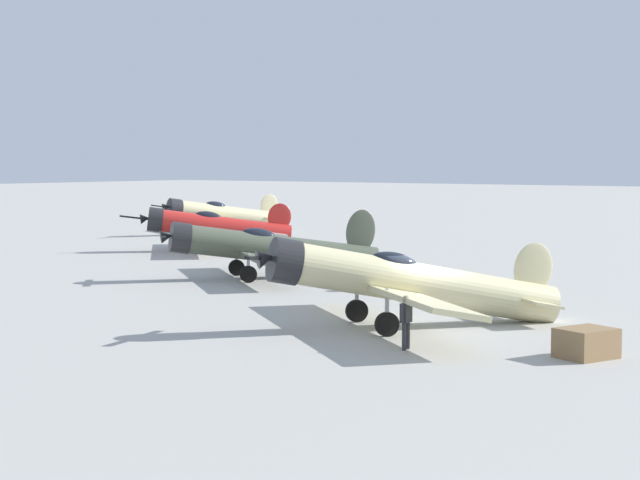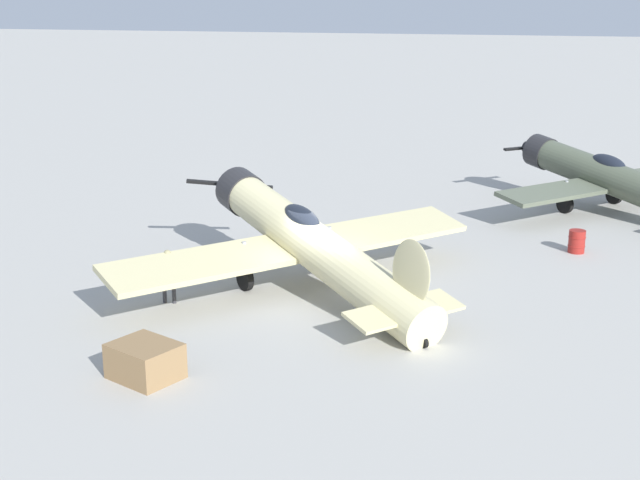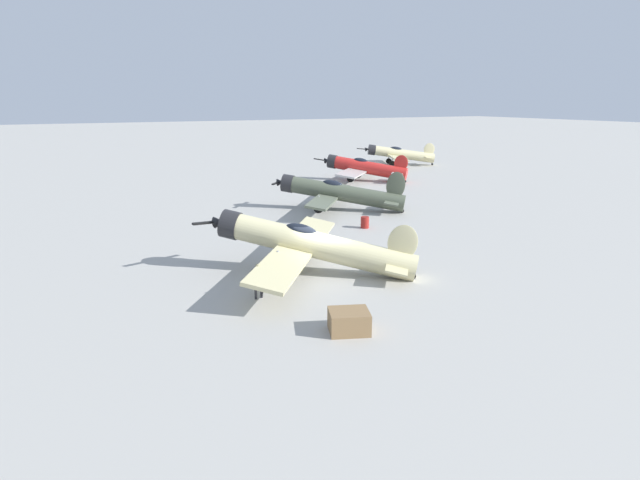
% 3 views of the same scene
% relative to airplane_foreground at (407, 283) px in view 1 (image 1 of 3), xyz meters
% --- Properties ---
extents(ground_plane, '(400.00, 400.00, 0.00)m').
position_rel_airplane_foreground_xyz_m(ground_plane, '(0.33, 0.42, -1.54)').
color(ground_plane, '#A8A59E').
extents(airplane_foreground, '(11.08, 10.53, 3.35)m').
position_rel_airplane_foreground_xyz_m(airplane_foreground, '(0.00, 0.00, 0.00)').
color(airplane_foreground, beige).
rests_on(airplane_foreground, ground_plane).
extents(airplane_mid_apron, '(9.74, 9.93, 3.38)m').
position_rel_airplane_foreground_xyz_m(airplane_mid_apron, '(-13.37, 9.04, -0.09)').
color(airplane_mid_apron, '#4C5442').
rests_on(airplane_mid_apron, ground_plane).
extents(airplane_far_line, '(9.69, 9.82, 3.08)m').
position_rel_airplane_foreground_xyz_m(airplane_far_line, '(-26.08, 19.28, -0.06)').
color(airplane_far_line, red).
rests_on(airplane_far_line, ground_plane).
extents(airplane_outer_stand, '(11.28, 10.55, 3.14)m').
position_rel_airplane_foreground_xyz_m(airplane_outer_stand, '(-35.87, 30.94, 0.03)').
color(airplane_outer_stand, beige).
rests_on(airplane_outer_stand, ground_plane).
extents(ground_crew_mechanic, '(0.28, 0.64, 1.65)m').
position_rel_airplane_foreground_xyz_m(ground_crew_mechanic, '(2.24, -3.70, -0.54)').
color(ground_crew_mechanic, '#2D2D33').
rests_on(ground_crew_mechanic, ground_plane).
extents(equipment_crate, '(1.74, 1.90, 0.87)m').
position_rel_airplane_foreground_xyz_m(equipment_crate, '(7.16, -1.77, -1.11)').
color(equipment_crate, olive).
rests_on(equipment_crate, ground_plane).
extents(fuel_drum, '(0.62, 0.62, 0.82)m').
position_rel_airplane_foreground_xyz_m(fuel_drum, '(-7.03, 7.71, -1.13)').
color(fuel_drum, maroon).
rests_on(fuel_drum, ground_plane).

